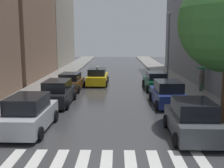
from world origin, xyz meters
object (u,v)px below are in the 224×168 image
at_px(parked_car_left_second, 58,93).
at_px(taxi_midroad, 97,77).
at_px(parked_car_left_nearest, 29,114).
at_px(parked_car_right_nearest, 192,120).
at_px(parked_car_left_third, 71,82).
at_px(parked_car_right_third, 156,81).
at_px(parked_car_right_second, 168,94).
at_px(lamp_post_right, 169,42).
at_px(pedestrian_foreground, 202,73).

relative_size(parked_car_left_second, taxi_midroad, 0.99).
xyz_separation_m(parked_car_left_nearest, parked_car_right_nearest, (7.88, -0.78, -0.01)).
distance_m(parked_car_left_third, parked_car_right_third, 7.59).
bearing_deg(parked_car_left_third, parked_car_right_second, -122.99).
distance_m(parked_car_left_nearest, lamp_post_right, 17.92).
xyz_separation_m(parked_car_left_second, parked_car_right_nearest, (7.60, -6.25, 0.02)).
distance_m(parked_car_right_nearest, pedestrian_foreground, 11.12).
distance_m(parked_car_left_nearest, parked_car_right_second, 9.48).
height_order(parked_car_left_nearest, pedestrian_foreground, pedestrian_foreground).
distance_m(parked_car_left_third, pedestrian_foreground, 11.24).
xyz_separation_m(parked_car_left_second, lamp_post_right, (9.27, 9.34, 3.36)).
xyz_separation_m(parked_car_right_third, taxi_midroad, (-5.42, 2.46, 0.02)).
height_order(pedestrian_foreground, lamp_post_right, lamp_post_right).
xyz_separation_m(parked_car_left_third, lamp_post_right, (9.26, 4.09, 3.43)).
xyz_separation_m(parked_car_left_third, pedestrian_foreground, (11.15, -1.00, 0.94)).
bearing_deg(parked_car_left_nearest, lamp_post_right, -31.50).
bearing_deg(pedestrian_foreground, taxi_midroad, 119.21).
relative_size(parked_car_left_second, parked_car_right_nearest, 1.07).
bearing_deg(taxi_midroad, parked_car_right_nearest, -158.50).
height_order(parked_car_left_third, lamp_post_right, lamp_post_right).
distance_m(parked_car_left_nearest, parked_car_left_second, 5.47).
height_order(parked_car_left_second, parked_car_right_second, parked_car_left_second).
bearing_deg(parked_car_left_second, parked_car_right_nearest, -128.50).
xyz_separation_m(parked_car_left_nearest, taxi_midroad, (2.43, 13.79, -0.07)).
bearing_deg(parked_car_right_third, parked_car_right_nearest, 178.37).
relative_size(parked_car_right_nearest, pedestrian_foreground, 2.08).
bearing_deg(parked_car_left_second, parked_car_right_second, -90.21).
bearing_deg(taxi_midroad, pedestrian_foreground, -113.32).
height_order(parked_car_right_third, pedestrian_foreground, pedestrian_foreground).
relative_size(parked_car_left_second, parked_car_right_third, 1.03).
relative_size(parked_car_left_second, parked_car_left_third, 1.09).
bearing_deg(pedestrian_foreground, parked_car_left_second, 164.38).
height_order(taxi_midroad, lamp_post_right, lamp_post_right).
relative_size(parked_car_left_third, parked_car_right_second, 0.98).
height_order(parked_car_left_nearest, parked_car_left_third, parked_car_left_nearest).
bearing_deg(pedestrian_foreground, parked_car_right_nearest, -145.23).
bearing_deg(parked_car_right_second, pedestrian_foreground, -41.12).
distance_m(parked_car_left_second, pedestrian_foreground, 11.98).
distance_m(parked_car_right_second, lamp_post_right, 10.21).
xyz_separation_m(parked_car_left_nearest, lamp_post_right, (9.54, 14.80, 3.32)).
height_order(taxi_midroad, pedestrian_foreground, pedestrian_foreground).
relative_size(parked_car_right_nearest, parked_car_right_second, 1.00).
bearing_deg(taxi_midroad, lamp_post_right, -80.88).
xyz_separation_m(parked_car_right_nearest, lamp_post_right, (1.67, 15.58, 3.34)).
bearing_deg(lamp_post_right, parked_car_left_nearest, -122.81).
bearing_deg(parked_car_right_second, parked_car_left_second, 87.03).
distance_m(pedestrian_foreground, lamp_post_right, 5.97).
relative_size(parked_car_left_second, pedestrian_foreground, 2.22).
xyz_separation_m(parked_car_left_third, parked_car_right_second, (7.56, -5.40, 0.07)).
distance_m(parked_car_left_nearest, pedestrian_foreground, 15.03).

